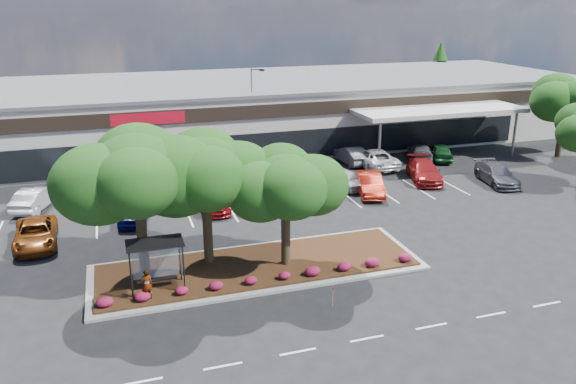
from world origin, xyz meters
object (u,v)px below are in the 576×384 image
object	(u,v)px
survey_stake	(333,293)
car_1	(134,209)
light_pole	(253,120)
car_0	(36,234)

from	to	relation	value
survey_stake	car_1	xyz separation A→B (m)	(-8.45, 14.53, 0.08)
light_pole	survey_stake	world-z (taller)	light_pole
car_0	survey_stake	bearing A→B (deg)	-42.95
car_1	light_pole	bearing A→B (deg)	57.29
light_pole	car_1	size ratio (longest dim) A/B	1.82
survey_stake	car_1	bearing A→B (deg)	120.18
light_pole	survey_stake	bearing A→B (deg)	-96.43
light_pole	survey_stake	xyz separation A→B (m)	(-3.04, -26.99, -2.96)
car_0	car_1	size ratio (longest dim) A/B	1.13
survey_stake	car_1	world-z (taller)	car_1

